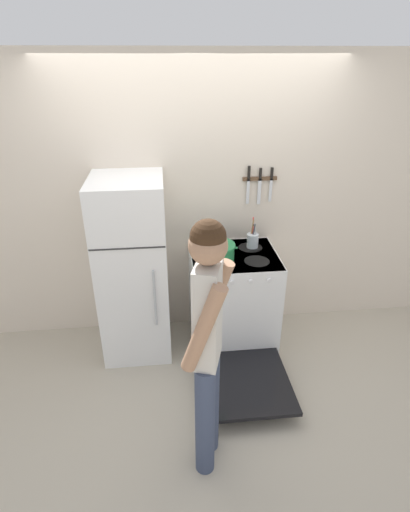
# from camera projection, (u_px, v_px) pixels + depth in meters

# --- Properties ---
(ground_plane) EXTENTS (14.00, 14.00, 0.00)m
(ground_plane) POSITION_uv_depth(u_px,v_px,m) (198.00, 320.00, 4.18)
(ground_plane) COLOR #B2A893
(wall_back) EXTENTS (10.00, 0.06, 2.55)m
(wall_back) POSITION_uv_depth(u_px,v_px,m) (196.00, 204.00, 3.63)
(wall_back) COLOR beige
(wall_back) RESTS_ON ground_plane
(refrigerator) EXTENTS (0.59, 0.66, 1.63)m
(refrigerator) POSITION_uv_depth(u_px,v_px,m) (133.00, 270.00, 3.48)
(refrigerator) COLOR white
(refrigerator) RESTS_ON ground_plane
(stove_range) EXTENTS (0.76, 1.41, 0.92)m
(stove_range) POSITION_uv_depth(u_px,v_px,m) (233.00, 302.00, 3.67)
(stove_range) COLOR white
(stove_range) RESTS_ON ground_plane
(dutch_oven_pot) EXTENTS (0.34, 0.30, 0.20)m
(dutch_oven_pot) POSITION_uv_depth(u_px,v_px,m) (217.00, 254.00, 3.32)
(dutch_oven_pot) COLOR #237A42
(dutch_oven_pot) RESTS_ON stove_range
(tea_kettle) EXTENTS (0.21, 0.17, 0.24)m
(tea_kettle) POSITION_uv_depth(u_px,v_px,m) (214.00, 242.00, 3.57)
(tea_kettle) COLOR silver
(tea_kettle) RESTS_ON stove_range
(utensil_jar) EXTENTS (0.11, 0.11, 0.28)m
(utensil_jar) POSITION_uv_depth(u_px,v_px,m) (253.00, 240.00, 3.61)
(utensil_jar) COLOR silver
(utensil_jar) RESTS_ON stove_range
(person) EXTENTS (0.35, 0.41, 1.76)m
(person) POSITION_uv_depth(u_px,v_px,m) (208.00, 341.00, 2.32)
(person) COLOR #38425B
(person) RESTS_ON ground_plane
(wall_knife_strip) EXTENTS (0.31, 0.03, 0.35)m
(wall_knife_strip) POSITION_uv_depth(u_px,v_px,m) (260.00, 179.00, 3.54)
(wall_knife_strip) COLOR brown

